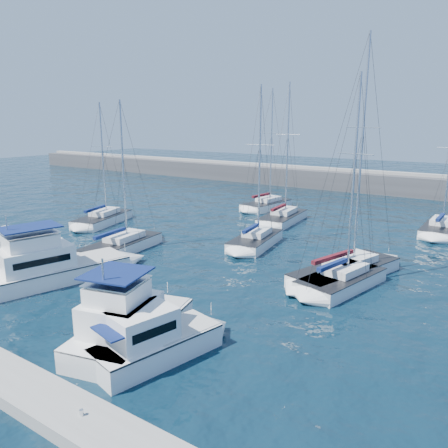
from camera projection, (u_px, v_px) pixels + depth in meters
The scene contains 15 objects.
ground at pixel (138, 292), 29.77m from camera, with size 220.00×220.00×0.00m, color black.
breakwater at pixel (364, 184), 71.54m from camera, with size 160.00×6.00×4.45m.
dock_cleat_near_stbd at pixel (82, 413), 16.39m from camera, with size 0.16×0.16×0.25m, color silver.
motor_yacht_port_outer at pixel (10, 251), 35.85m from camera, with size 4.42×6.83×3.20m.
motor_yacht_port_inner at pixel (48, 267), 31.24m from camera, with size 6.09×10.80×4.69m.
motor_yacht_stbd_inner at pixel (128, 326), 22.40m from camera, with size 5.38×8.16×4.69m.
motor_yacht_stbd_outer at pixel (153, 343), 21.08m from camera, with size 3.91×6.80×3.20m.
sailboat_mid_a at pixel (103, 219), 49.20m from camera, with size 5.03×8.45×13.62m.
sailboat_mid_b at pixel (121, 246), 38.85m from camera, with size 3.93×8.51×13.44m.
sailboat_mid_c at pixel (255, 240), 40.43m from camera, with size 3.91×7.44×14.78m.
sailboat_mid_d at pixel (346, 271), 32.27m from camera, with size 5.90×10.20×17.55m.
sailboat_mid_e at pixel (341, 280), 30.44m from camera, with size 4.62×7.69×14.76m.
sailboat_back_a at pixel (267, 205), 57.25m from camera, with size 4.11×7.91×15.59m.
sailboat_back_b at pixel (283, 218), 49.78m from camera, with size 3.77×8.29×15.76m.
sailboat_back_c at pixel (441, 229), 44.84m from camera, with size 3.18×7.72×13.86m.
Camera 1 is at (20.40, -19.88, 11.45)m, focal length 35.00 mm.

